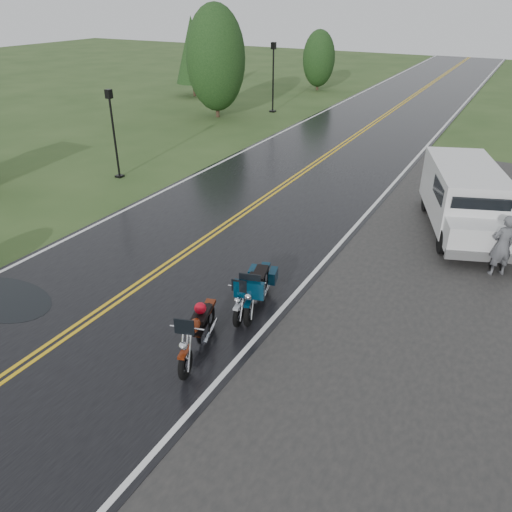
{
  "coord_description": "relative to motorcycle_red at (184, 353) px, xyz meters",
  "views": [
    {
      "loc": [
        8.09,
        -7.69,
        6.85
      ],
      "look_at": [
        2.8,
        2.0,
        1.0
      ],
      "focal_mm": 35.0,
      "sensor_mm": 36.0,
      "label": 1
    }
  ],
  "objects": [
    {
      "name": "motorcycle_silver",
      "position": [
        0.04,
        1.99,
        -0.07
      ],
      "size": [
        1.07,
        2.04,
        1.15
      ],
      "primitive_type": null,
      "rotation": [
        0.0,
        0.0,
        0.2
      ],
      "color": "#B7BBC0",
      "rests_on": "ground"
    },
    {
      "name": "tree_left_mid",
      "position": [
        -12.24,
        20.36,
        2.1
      ],
      "size": [
        3.51,
        3.51,
        5.49
      ],
      "primitive_type": null,
      "color": "#1E3D19",
      "rests_on": "ground"
    },
    {
      "name": "lamp_post_near_left",
      "position": [
        -9.7,
        8.75,
        1.14
      ],
      "size": [
        0.31,
        0.31,
        3.58
      ],
      "primitive_type": null,
      "color": "black",
      "rests_on": "ground"
    },
    {
      "name": "van_white",
      "position": [
        3.44,
        8.04,
        0.41
      ],
      "size": [
        3.71,
        5.73,
        2.11
      ],
      "primitive_type": null,
      "rotation": [
        0.0,
        0.0,
        0.35
      ],
      "color": "silver",
      "rests_on": "ground"
    },
    {
      "name": "motorcycle_red",
      "position": [
        0.0,
        0.0,
        0.0
      ],
      "size": [
        1.41,
        2.33,
        1.29
      ],
      "primitive_type": null,
      "rotation": [
        0.0,
        0.0,
        0.3
      ],
      "color": "#621F0B",
      "rests_on": "ground"
    },
    {
      "name": "ground",
      "position": [
        -3.2,
        1.63,
        -0.65
      ],
      "size": [
        120.0,
        120.0,
        0.0
      ],
      "primitive_type": "plane",
      "color": "#2D471E",
      "rests_on": "ground"
    },
    {
      "name": "tree_left_far",
      "position": [
        -10.51,
        32.22,
        1.25
      ],
      "size": [
        2.46,
        2.46,
        3.79
      ],
      "primitive_type": null,
      "color": "#1E3D19",
      "rests_on": "ground"
    },
    {
      "name": "lamp_post_far_left",
      "position": [
        -9.91,
        23.28,
        1.46
      ],
      "size": [
        0.36,
        0.36,
        4.22
      ],
      "primitive_type": null,
      "color": "black",
      "rests_on": "ground"
    },
    {
      "name": "motorcycle_teal",
      "position": [
        0.23,
        2.14,
        -0.0
      ],
      "size": [
        1.33,
        2.31,
        1.29
      ],
      "primitive_type": null,
      "rotation": [
        0.0,
        0.0,
        0.27
      ],
      "color": "#042235",
      "rests_on": "ground"
    },
    {
      "name": "person_at_van",
      "position": [
        4.97,
        7.47,
        0.22
      ],
      "size": [
        0.75,
        0.71,
        1.73
      ],
      "primitive_type": "imported",
      "rotation": [
        0.0,
        0.0,
        3.78
      ],
      "color": "#525358",
      "rests_on": "ground"
    },
    {
      "name": "road",
      "position": [
        -3.2,
        11.63,
        -0.63
      ],
      "size": [
        8.0,
        100.0,
        0.04
      ],
      "primitive_type": "cube",
      "color": "black",
      "rests_on": "ground"
    },
    {
      "name": "pine_left_far",
      "position": [
        -17.6,
        25.57,
        2.01
      ],
      "size": [
        2.55,
        2.55,
        5.31
      ],
      "primitive_type": null,
      "color": "#1E3D19",
      "rests_on": "ground"
    }
  ]
}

